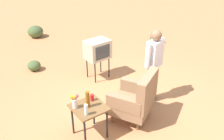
% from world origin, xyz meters
% --- Properties ---
extents(ground_plane, '(60.00, 60.00, 0.00)m').
position_xyz_m(ground_plane, '(0.00, 0.00, 0.00)').
color(ground_plane, '#C17A4C').
extents(armchair, '(1.04, 1.04, 1.06)m').
position_xyz_m(armchair, '(0.18, 0.26, 0.50)').
color(armchair, brown).
rests_on(armchair, ground).
extents(side_table, '(0.56, 0.56, 0.64)m').
position_xyz_m(side_table, '(1.14, 0.13, 0.55)').
color(side_table, black).
rests_on(side_table, ground).
extents(tv_on_stand, '(0.62, 0.48, 1.03)m').
position_xyz_m(tv_on_stand, '(-0.16, -1.60, 0.78)').
color(tv_on_stand, black).
rests_on(tv_on_stand, ground).
extents(person_standing, '(0.56, 0.30, 1.64)m').
position_xyz_m(person_standing, '(-0.55, -0.04, 0.94)').
color(person_standing, '#2D3347').
rests_on(person_standing, ground).
extents(bottle_tall_amber, '(0.07, 0.07, 0.30)m').
position_xyz_m(bottle_tall_amber, '(1.15, 0.12, 0.79)').
color(bottle_tall_amber, brown).
rests_on(bottle_tall_amber, side_table).
extents(bottle_short_clear, '(0.06, 0.06, 0.20)m').
position_xyz_m(bottle_short_clear, '(1.28, 0.29, 0.74)').
color(bottle_short_clear, silver).
rests_on(bottle_short_clear, side_table).
extents(soda_can_red, '(0.07, 0.07, 0.12)m').
position_xyz_m(soda_can_red, '(0.99, 0.00, 0.70)').
color(soda_can_red, red).
rests_on(soda_can_red, side_table).
extents(flower_vase, '(0.14, 0.10, 0.27)m').
position_xyz_m(flower_vase, '(1.34, 0.01, 0.79)').
color(flower_vase, silver).
rests_on(flower_vase, side_table).
extents(shrub_near, '(0.36, 0.36, 0.28)m').
position_xyz_m(shrub_near, '(1.07, -2.97, 0.14)').
color(shrub_near, '#475B33').
rests_on(shrub_near, ground).
extents(shrub_far, '(0.45, 0.45, 0.35)m').
position_xyz_m(shrub_far, '(-3.16, -2.47, 0.18)').
color(shrub_far, '#475B33').
rests_on(shrub_far, ground).
extents(shrub_lone, '(0.57, 0.57, 0.44)m').
position_xyz_m(shrub_lone, '(0.09, -5.54, 0.22)').
color(shrub_lone, '#475B33').
rests_on(shrub_lone, ground).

